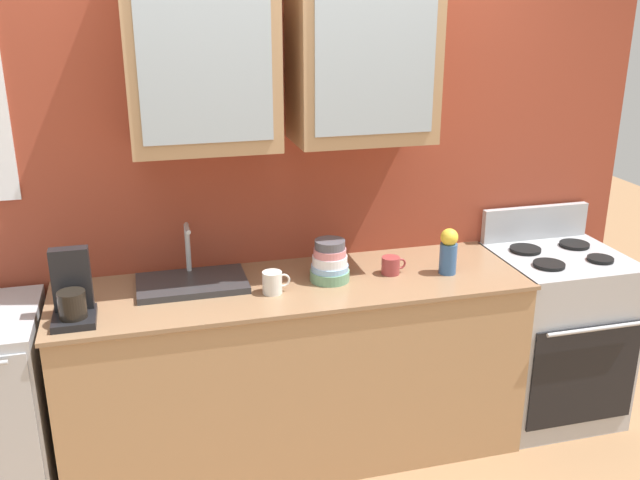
# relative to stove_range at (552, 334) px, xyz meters

# --- Properties ---
(ground_plane) EXTENTS (10.00, 10.00, 0.00)m
(ground_plane) POSITION_rel_stove_range_xyz_m (-1.38, -0.00, -0.45)
(ground_plane) COLOR #936B47
(back_wall_unit) EXTENTS (3.72, 0.47, 2.85)m
(back_wall_unit) POSITION_rel_stove_range_xyz_m (-1.39, 0.30, 1.10)
(back_wall_unit) COLOR #993D28
(back_wall_unit) RESTS_ON ground_plane
(counter) EXTENTS (2.15, 0.63, 0.89)m
(counter) POSITION_rel_stove_range_xyz_m (-1.38, -0.00, -0.01)
(counter) COLOR #A87F56
(counter) RESTS_ON ground_plane
(stove_range) EXTENTS (0.64, 0.63, 1.07)m
(stove_range) POSITION_rel_stove_range_xyz_m (0.00, 0.00, 0.00)
(stove_range) COLOR #ADAFB5
(stove_range) RESTS_ON ground_plane
(sink_faucet) EXTENTS (0.49, 0.31, 0.27)m
(sink_faucet) POSITION_rel_stove_range_xyz_m (-1.83, 0.09, 0.46)
(sink_faucet) COLOR #2D2D30
(sink_faucet) RESTS_ON counter
(bowl_stack) EXTENTS (0.18, 0.18, 0.19)m
(bowl_stack) POSITION_rel_stove_range_xyz_m (-1.21, 0.00, 0.52)
(bowl_stack) COLOR #669972
(bowl_stack) RESTS_ON counter
(vase) EXTENTS (0.08, 0.08, 0.22)m
(vase) POSITION_rel_stove_range_xyz_m (-0.65, -0.06, 0.55)
(vase) COLOR #33598C
(vase) RESTS_ON counter
(cup_near_sink) EXTENTS (0.12, 0.09, 0.10)m
(cup_near_sink) POSITION_rel_stove_range_xyz_m (-1.49, -0.08, 0.49)
(cup_near_sink) COLOR silver
(cup_near_sink) RESTS_ON counter
(cup_near_bowls) EXTENTS (0.12, 0.09, 0.08)m
(cup_near_bowls) POSITION_rel_stove_range_xyz_m (-0.91, -0.00, 0.48)
(cup_near_bowls) COLOR #993838
(cup_near_bowls) RESTS_ON counter
(coffee_maker) EXTENTS (0.17, 0.20, 0.29)m
(coffee_maker) POSITION_rel_stove_range_xyz_m (-2.32, -0.12, 0.55)
(coffee_maker) COLOR black
(coffee_maker) RESTS_ON counter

